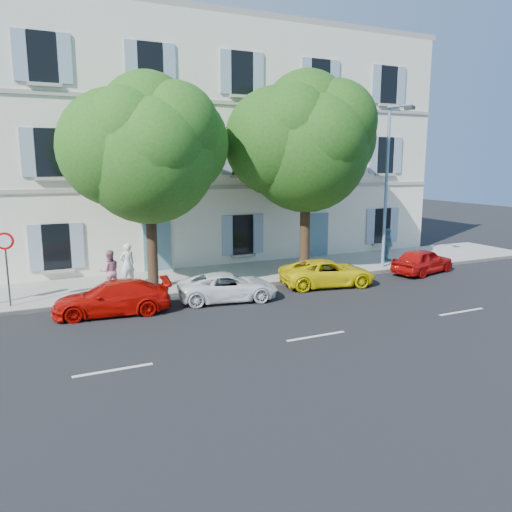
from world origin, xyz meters
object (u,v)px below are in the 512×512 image
car_white_coupe (228,287)px  pedestrian_b (110,271)px  car_red_coupe (112,298)px  road_sign (6,253)px  tree_right (306,149)px  car_yellow_supercar (328,273)px  car_red_hatchback (423,261)px  pedestrian_a (127,264)px  street_lamp (389,178)px  tree_left (149,156)px  pedestrian_c (388,245)px

car_white_coupe → pedestrian_b: size_ratio=2.28×
car_white_coupe → car_red_coupe: bearing=99.1°
road_sign → pedestrian_b: road_sign is taller
tree_right → car_yellow_supercar: bearing=-95.2°
car_red_hatchback → road_sign: bearing=70.6°
car_red_coupe → car_white_coupe: car_red_coupe is taller
car_yellow_supercar → tree_right: (0.21, 2.34, 5.20)m
car_yellow_supercar → pedestrian_b: (-8.67, 2.28, 0.42)m
car_red_hatchback → pedestrian_a: bearing=62.7°
street_lamp → pedestrian_b: bearing=176.2°
car_red_hatchback → tree_left: 13.47m
car_red_coupe → tree_left: tree_left is taller
car_yellow_supercar → pedestrian_c: size_ratio=2.39×
road_sign → pedestrian_c: 17.73m
street_lamp → pedestrian_c: size_ratio=4.43×
road_sign → car_yellow_supercar: bearing=-7.8°
tree_left → pedestrian_a: size_ratio=4.71×
car_yellow_supercar → road_sign: 12.44m
tree_right → street_lamp: (3.99, -0.92, -1.32)m
car_yellow_supercar → road_sign: bearing=92.3°
car_white_coupe → car_yellow_supercar: bearing=-76.0°
tree_right → pedestrian_b: size_ratio=5.24×
car_red_coupe → tree_right: bearing=113.3°
tree_right → pedestrian_c: bearing=4.3°
car_red_coupe → road_sign: 4.07m
tree_right → pedestrian_b: (-8.88, -0.06, -4.78)m
car_red_coupe → car_yellow_supercar: 9.00m
car_red_coupe → pedestrian_c: (14.43, 3.02, 0.43)m
pedestrian_a → car_white_coupe: bearing=118.3°
car_white_coupe → pedestrian_a: (-3.10, 3.53, 0.49)m
road_sign → street_lamp: (16.44, -0.26, 2.38)m
car_white_coupe → tree_left: (-2.28, 2.45, 4.91)m
car_yellow_supercar → tree_right: bearing=5.0°
pedestrian_a → street_lamp: bearing=158.6°
car_yellow_supercar → car_red_hatchback: bearing=-78.0°
car_red_coupe → street_lamp: (13.20, 1.71, 3.87)m
car_yellow_supercar → street_lamp: (4.20, 1.42, 3.88)m
pedestrian_b → car_white_coupe: bearing=145.3°
road_sign → tree_right: bearing=3.0°
car_yellow_supercar → pedestrian_c: bearing=-53.1°
pedestrian_a → pedestrian_b: pedestrian_a is taller
tree_right → street_lamp: 4.30m
tree_left → pedestrian_c: 13.21m
car_red_hatchback → tree_left: bearing=66.7°
car_red_hatchback → car_yellow_supercar: bearing=77.3°
car_red_hatchback → tree_right: size_ratio=0.40×
car_white_coupe → pedestrian_c: pedestrian_c is taller
car_yellow_supercar → road_sign: (-12.24, 1.69, 1.50)m
tree_left → street_lamp: 11.26m
car_red_coupe → street_lamp: 13.86m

